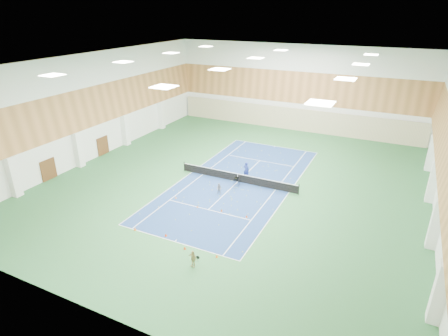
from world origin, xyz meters
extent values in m
plane|color=#285F33|center=(0.00, 0.00, 0.00)|extent=(40.00, 40.00, 0.00)
cube|color=navy|center=(0.00, 0.00, 0.01)|extent=(10.97, 23.77, 0.01)
cube|color=#C6B793|center=(0.00, 19.75, 1.60)|extent=(35.40, 0.16, 3.20)
cube|color=#593319|center=(-17.92, -8.00, 1.10)|extent=(0.08, 1.80, 2.20)
cube|color=#593319|center=(-17.92, 0.00, 1.10)|extent=(0.08, 1.80, 2.20)
imported|color=navy|center=(0.38, 1.35, 0.89)|extent=(0.68, 0.46, 1.79)
imported|color=gray|center=(-0.51, -3.22, 0.55)|extent=(0.54, 0.42, 1.10)
imported|color=tan|center=(2.77, -13.81, 0.65)|extent=(0.81, 0.47, 1.30)
cone|color=orange|center=(-3.77, -5.85, 0.09)|extent=(0.17, 0.17, 0.19)
cone|color=orange|center=(-1.09, -6.46, 0.10)|extent=(0.18, 0.18, 0.20)
cone|color=#D7530B|center=(1.19, -6.13, 0.12)|extent=(0.21, 0.21, 0.23)
cone|color=#FA540D|center=(3.58, -6.10, 0.11)|extent=(0.20, 0.20, 0.22)
cone|color=orange|center=(-3.77, -11.91, 0.12)|extent=(0.22, 0.22, 0.25)
cone|color=red|center=(-1.04, -11.54, 0.13)|extent=(0.23, 0.23, 0.25)
cone|color=#E8470C|center=(1.20, -12.36, 0.12)|extent=(0.22, 0.22, 0.25)
cone|color=#F55F0C|center=(3.79, -12.17, 0.11)|extent=(0.20, 0.20, 0.22)
camera|label=1|loc=(13.99, -31.91, 16.66)|focal=30.00mm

